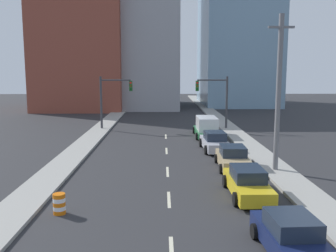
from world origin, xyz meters
The scene contains 19 objects.
sidewalk_left centered at (-7.10, 45.29, 0.09)m, with size 2.10×90.58×0.18m.
sidewalk_right centered at (7.10, 45.29, 0.09)m, with size 2.10×90.58×0.18m.
lane_stripe_at_9m centered at (0.00, 9.41, 0.00)m, with size 0.16×2.40×0.01m, color beige.
lane_stripe_at_15m centered at (0.00, 14.89, 0.00)m, with size 0.16×2.40×0.01m, color beige.
lane_stripe_at_20m centered at (0.00, 20.11, 0.00)m, with size 0.16×2.40×0.01m, color beige.
lane_stripe_at_26m centered at (0.00, 26.39, 0.00)m, with size 0.16×2.40×0.01m, color beige.
lane_stripe_at_33m centered at (0.00, 33.02, 0.00)m, with size 0.16×2.40×0.01m, color beige.
building_brick_left centered at (-13.62, 60.89, 10.94)m, with size 14.00×16.00×21.89m.
building_office_center centered at (-3.57, 64.89, 14.80)m, with size 12.00×20.00×29.61m.
building_glass_right centered at (13.72, 68.89, 19.14)m, with size 13.00×20.00×38.29m.
traffic_signal_left centered at (-5.99, 37.41, 3.72)m, with size 3.53×0.35×5.81m.
traffic_signal_right centered at (5.70, 37.41, 3.72)m, with size 3.53×0.35×5.81m.
utility_pole_right_mid centered at (6.91, 19.96, 5.05)m, with size 1.60×0.32×9.86m.
traffic_barrel centered at (-5.01, 13.06, 0.47)m, with size 0.56×0.56×0.95m.
sedan_navy centered at (4.21, 9.12, 0.66)m, with size 2.19×4.35×1.45m.
sedan_yellow centered at (4.08, 15.40, 0.69)m, with size 2.04×4.80×1.51m.
sedan_tan centered at (4.36, 21.01, 0.67)m, with size 2.18×4.52×1.49m.
sedan_silver centered at (3.93, 26.57, 0.70)m, with size 2.24×4.82×1.53m.
box_truck_green centered at (4.00, 32.83, 0.94)m, with size 2.38×5.85×1.96m.
Camera 1 is at (-0.32, -3.24, 6.47)m, focal length 40.00 mm.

